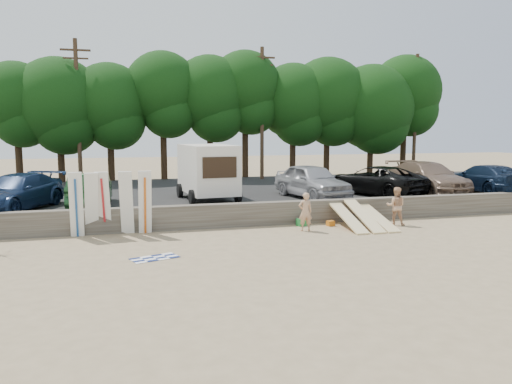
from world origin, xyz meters
TOP-DOWN VIEW (x-y plane):
  - ground at (0.00, 0.00)m, footprint 120.00×120.00m
  - seawall at (0.00, 3.00)m, footprint 44.00×0.50m
  - parking_lot at (0.00, 10.50)m, footprint 44.00×14.50m
  - treeline at (1.05, 17.48)m, footprint 32.85×6.75m
  - utility_poles at (2.00, 16.00)m, footprint 25.80×0.26m
  - box_trailer at (-3.46, 6.51)m, footprint 2.71×4.39m
  - car_0 at (-11.88, 5.60)m, footprint 4.03×5.66m
  - car_1 at (-8.87, 5.80)m, footprint 1.79×4.60m
  - car_2 at (1.71, 5.84)m, footprint 2.87×5.30m
  - car_3 at (5.46, 6.19)m, footprint 4.20×5.99m
  - car_4 at (8.57, 6.13)m, footprint 2.36×5.76m
  - car_5 at (11.75, 5.56)m, footprint 2.13×5.22m
  - surfboard_upright_0 at (-9.21, 2.39)m, footprint 0.54×0.68m
  - surfboard_upright_1 at (-8.67, 2.55)m, footprint 0.59×0.87m
  - surfboard_upright_2 at (-8.23, 2.61)m, footprint 0.58×0.80m
  - surfboard_upright_3 at (-7.37, 2.44)m, footprint 0.57×0.76m
  - surfboard_upright_4 at (-6.66, 2.35)m, footprint 0.51×0.68m
  - surfboard_low_0 at (1.59, 1.44)m, footprint 0.56×2.90m
  - surfboard_low_1 at (2.30, 1.39)m, footprint 0.56×2.87m
  - surfboard_low_2 at (2.95, 1.42)m, footprint 0.56×2.93m
  - beachgoer_a at (-0.35, 1.35)m, footprint 0.60×0.41m
  - beachgoer_b at (3.89, 1.52)m, footprint 1.01×0.94m
  - cooler at (-0.11, 2.40)m, footprint 0.44×0.38m
  - gear_bag at (1.08, 2.06)m, footprint 0.34×0.30m
  - beach_towel at (-6.58, -1.49)m, footprint 1.91×1.91m

SIDE VIEW (x-z plane):
  - ground at x=0.00m, z-range 0.00..0.00m
  - beach_towel at x=-6.58m, z-range 0.01..0.01m
  - gear_bag at x=1.08m, z-range 0.00..0.22m
  - cooler at x=-0.11m, z-range 0.00..0.32m
  - parking_lot at x=0.00m, z-range 0.00..0.70m
  - surfboard_low_2 at x=2.95m, z-range 0.00..0.80m
  - surfboard_low_0 at x=1.59m, z-range 0.00..0.92m
  - seawall at x=0.00m, z-range 0.00..1.00m
  - surfboard_low_1 at x=2.30m, z-range 0.00..1.01m
  - beachgoer_a at x=-0.35m, z-range 0.00..1.58m
  - beachgoer_b at x=3.89m, z-range 0.00..1.65m
  - surfboard_upright_1 at x=-8.67m, z-range 0.00..2.50m
  - surfboard_upright_2 at x=-8.23m, z-range 0.00..2.52m
  - surfboard_upright_3 at x=-7.37m, z-range 0.00..2.53m
  - surfboard_upright_4 at x=-6.66m, z-range 0.00..2.54m
  - surfboard_upright_0 at x=-9.21m, z-range 0.00..2.54m
  - car_1 at x=-8.87m, z-range 0.70..2.19m
  - car_5 at x=11.75m, z-range 0.70..2.21m
  - car_3 at x=5.46m, z-range 0.70..2.22m
  - car_0 at x=-11.88m, z-range 0.70..2.22m
  - car_4 at x=8.57m, z-range 0.70..2.37m
  - car_2 at x=1.71m, z-range 0.70..2.41m
  - box_trailer at x=-3.46m, z-range 0.86..3.54m
  - utility_poles at x=2.00m, z-range 0.93..9.93m
  - treeline at x=1.05m, z-range 1.77..10.90m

